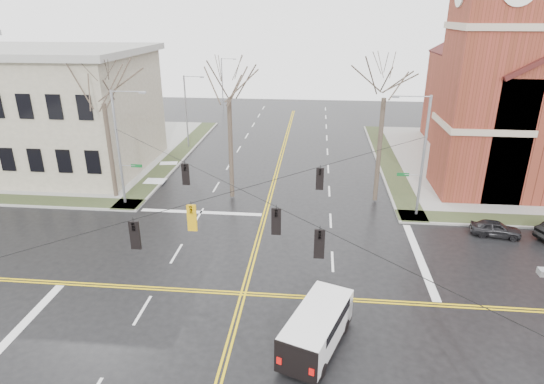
# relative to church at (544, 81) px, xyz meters

# --- Properties ---
(ground) EXTENTS (120.00, 120.00, 0.00)m
(ground) POSITION_rel_church_xyz_m (-24.76, -24.78, -8.43)
(ground) COLOR black
(ground) RESTS_ON ground
(sidewalks) EXTENTS (80.00, 80.00, 0.17)m
(sidewalks) POSITION_rel_church_xyz_m (-24.76, -24.78, -8.36)
(sidewalks) COLOR gray
(sidewalks) RESTS_ON ground
(road_markings) EXTENTS (100.00, 100.00, 0.01)m
(road_markings) POSITION_rel_church_xyz_m (-24.76, -24.78, -8.43)
(road_markings) COLOR gold
(road_markings) RESTS_ON ground
(church) EXTENTS (24.28, 27.48, 27.50)m
(church) POSITION_rel_church_xyz_m (0.00, 0.00, 0.00)
(church) COLOR maroon
(church) RESTS_ON ground
(civic_building_a) EXTENTS (18.00, 14.00, 11.00)m
(civic_building_a) POSITION_rel_church_xyz_m (-46.76, -4.78, -2.93)
(civic_building_a) COLOR gray
(civic_building_a) RESTS_ON ground
(signal_pole_ne) EXTENTS (2.75, 0.22, 9.00)m
(signal_pole_ne) POSITION_rel_church_xyz_m (-13.44, -13.28, -3.48)
(signal_pole_ne) COLOR gray
(signal_pole_ne) RESTS_ON ground
(signal_pole_nw) EXTENTS (2.75, 0.22, 9.00)m
(signal_pole_nw) POSITION_rel_church_xyz_m (-36.09, -13.28, -3.48)
(signal_pole_nw) COLOR gray
(signal_pole_nw) RESTS_ON ground
(span_wires) EXTENTS (23.02, 23.02, 0.03)m
(span_wires) POSITION_rel_church_xyz_m (-24.76, -24.78, -2.23)
(span_wires) COLOR black
(span_wires) RESTS_ON ground
(traffic_signals) EXTENTS (8.21, 8.26, 1.30)m
(traffic_signals) POSITION_rel_church_xyz_m (-24.76, -25.45, -2.98)
(traffic_signals) COLOR black
(traffic_signals) RESTS_ON ground
(streetlight_north_a) EXTENTS (2.30, 0.20, 8.00)m
(streetlight_north_a) POSITION_rel_church_xyz_m (-35.42, 3.22, -3.97)
(streetlight_north_a) COLOR gray
(streetlight_north_a) RESTS_ON ground
(streetlight_north_b) EXTENTS (2.30, 0.20, 8.00)m
(streetlight_north_b) POSITION_rel_church_xyz_m (-35.42, 23.22, -3.97)
(streetlight_north_b) COLOR gray
(streetlight_north_b) RESTS_ON ground
(cargo_van) EXTENTS (3.56, 5.36, 1.91)m
(cargo_van) POSITION_rel_church_xyz_m (-20.63, -28.48, -7.30)
(cargo_van) COLOR white
(cargo_van) RESTS_ON ground
(parked_car_a) EXTENTS (3.47, 1.86, 1.12)m
(parked_car_a) POSITION_rel_church_xyz_m (-8.47, -16.13, -7.87)
(parked_car_a) COLOR black
(parked_car_a) RESTS_ON ground
(tree_nw_far) EXTENTS (4.00, 4.00, 11.55)m
(tree_nw_far) POSITION_rel_church_xyz_m (-37.61, -11.93, -0.08)
(tree_nw_far) COLOR #372C23
(tree_nw_far) RESTS_ON ground
(tree_nw_near) EXTENTS (4.00, 4.00, 11.95)m
(tree_nw_near) POSITION_rel_church_xyz_m (-27.87, -11.11, 0.21)
(tree_nw_near) COLOR #372C23
(tree_nw_near) RESTS_ON ground
(tree_ne) EXTENTS (4.00, 4.00, 12.46)m
(tree_ne) POSITION_rel_church_xyz_m (-16.09, -10.72, 0.57)
(tree_ne) COLOR #372C23
(tree_ne) RESTS_ON ground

